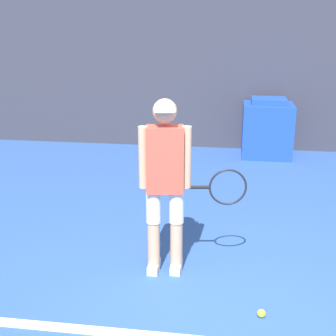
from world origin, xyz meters
name	(u,v)px	position (x,y,z in m)	size (l,w,h in m)	color
ground_plane	(216,335)	(0.00, 0.00, 0.00)	(24.00, 24.00, 0.00)	#2D5193
back_wall	(233,69)	(0.00, 5.77, 1.50)	(24.00, 0.10, 3.01)	#383842
tennis_player	(167,180)	(-0.53, 0.93, 0.95)	(1.00, 0.31, 1.70)	tan
tennis_ball	(261,313)	(0.36, 0.28, 0.03)	(0.07, 0.07, 0.07)	#D1E533
covered_chair	(267,129)	(0.66, 5.28, 0.50)	(0.88, 0.78, 1.05)	blue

